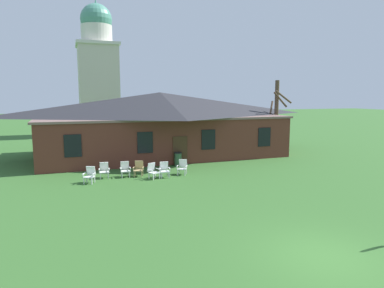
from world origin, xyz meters
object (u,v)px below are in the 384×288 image
at_px(lawn_chair_by_porch, 90,174).
at_px(lawn_chair_middle, 139,168).
at_px(trash_bin, 178,159).
at_px(lawn_chair_right_end, 153,170).
at_px(lawn_chair_under_eave, 182,167).
at_px(lawn_chair_far_side, 164,169).
at_px(lawn_chair_left_end, 125,169).
at_px(lawn_chair_near_door, 104,170).

xyz_separation_m(lawn_chair_by_porch, lawn_chair_middle, (3.00, 0.76, 0.00)).
relative_size(lawn_chair_by_porch, trash_bin, 0.98).
distance_m(lawn_chair_right_end, lawn_chair_under_eave, 2.10).
bearing_deg(lawn_chair_by_porch, lawn_chair_middle, 14.26).
bearing_deg(lawn_chair_by_porch, lawn_chair_far_side, -0.90).
xyz_separation_m(lawn_chair_left_end, trash_bin, (4.14, 2.21, -0.00)).
xyz_separation_m(lawn_chair_left_end, lawn_chair_right_end, (1.53, -1.02, 0.00)).
xyz_separation_m(lawn_chair_under_eave, trash_bin, (0.56, 2.76, -0.00)).
xyz_separation_m(lawn_chair_left_end, lawn_chair_far_side, (2.28, -0.91, 0.00)).
height_order(lawn_chair_middle, lawn_chair_under_eave, same).
bearing_deg(lawn_chair_right_end, lawn_chair_middle, 126.38).
bearing_deg(trash_bin, lawn_chair_middle, -145.25).
xyz_separation_m(lawn_chair_middle, lawn_chair_right_end, (0.69, -0.94, 0.00)).
bearing_deg(trash_bin, lawn_chair_under_eave, -101.46).
height_order(lawn_chair_left_end, trash_bin, trash_bin).
xyz_separation_m(lawn_chair_by_porch, lawn_chair_under_eave, (5.74, 0.29, 0.00)).
xyz_separation_m(lawn_chair_near_door, lawn_chair_far_side, (3.54, -1.08, 0.00)).
distance_m(lawn_chair_middle, lawn_chair_right_end, 1.17).
height_order(lawn_chair_right_end, lawn_chair_under_eave, same).
bearing_deg(lawn_chair_middle, lawn_chair_under_eave, -9.78).
bearing_deg(lawn_chair_far_side, lawn_chair_under_eave, 15.57).
height_order(lawn_chair_left_end, lawn_chair_far_side, same).
bearing_deg(lawn_chair_left_end, lawn_chair_middle, -5.54).
height_order(lawn_chair_near_door, lawn_chair_right_end, same).
height_order(lawn_chair_far_side, lawn_chair_under_eave, same).
height_order(lawn_chair_near_door, lawn_chair_under_eave, same).
bearing_deg(lawn_chair_middle, lawn_chair_right_end, -53.62).
xyz_separation_m(lawn_chair_right_end, lawn_chair_far_side, (0.75, 0.11, 0.00)).
height_order(lawn_chair_left_end, lawn_chair_right_end, same).
bearing_deg(trash_bin, lawn_chair_by_porch, -154.16).
bearing_deg(lawn_chair_left_end, lawn_chair_near_door, 172.46).
bearing_deg(lawn_chair_far_side, lawn_chair_left_end, 158.21).
height_order(lawn_chair_by_porch, trash_bin, trash_bin).
xyz_separation_m(lawn_chair_far_side, lawn_chair_under_eave, (1.29, 0.36, 0.00)).
bearing_deg(lawn_chair_under_eave, lawn_chair_far_side, -164.43).
xyz_separation_m(lawn_chair_middle, trash_bin, (3.30, 2.29, -0.00)).
relative_size(lawn_chair_under_eave, trash_bin, 0.98).
bearing_deg(lawn_chair_left_end, lawn_chair_far_side, -21.79).
xyz_separation_m(lawn_chair_left_end, lawn_chair_under_eave, (3.58, -0.55, 0.00)).
bearing_deg(lawn_chair_under_eave, lawn_chair_near_door, 171.53).
bearing_deg(lawn_chair_far_side, lawn_chair_middle, 150.07).
distance_m(lawn_chair_near_door, lawn_chair_left_end, 1.27).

